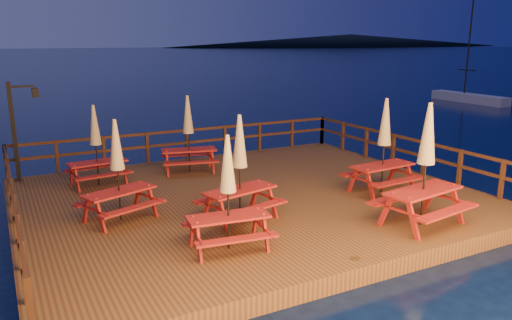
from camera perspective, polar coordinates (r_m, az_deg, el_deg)
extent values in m
plane|color=black|center=(13.97, -0.79, -5.62)|extent=(500.00, 500.00, 0.00)
cube|color=#4E2A19|center=(13.91, -0.79, -4.84)|extent=(12.00, 10.00, 0.40)
cylinder|color=#311D0F|center=(17.08, -25.35, -4.41)|extent=(0.24, 0.24, 1.40)
cylinder|color=#311D0F|center=(10.54, 11.04, -14.42)|extent=(0.24, 0.24, 1.40)
cylinder|color=#311D0F|center=(18.09, -7.43, -2.20)|extent=(0.24, 0.24, 1.40)
cylinder|color=#311D0F|center=(20.63, 7.28, -0.20)|extent=(0.24, 0.24, 1.40)
cube|color=#311D0F|center=(17.93, -7.88, 3.39)|extent=(11.70, 0.06, 0.09)
cube|color=#311D0F|center=(18.01, -7.84, 1.99)|extent=(11.70, 0.06, 0.09)
cube|color=#311D0F|center=(17.05, -22.75, 0.19)|extent=(0.10, 0.10, 1.10)
cube|color=#311D0F|center=(18.02, -7.83, 1.82)|extent=(0.10, 0.10, 1.10)
cube|color=#311D0F|center=(20.07, 4.82, 3.12)|extent=(0.10, 0.10, 1.10)
cube|color=#311D0F|center=(12.17, -26.19, -2.86)|extent=(0.06, 9.70, 0.09)
cube|color=#311D0F|center=(12.30, -25.97, -4.85)|extent=(0.06, 9.70, 0.09)
cube|color=#311D0F|center=(8.69, -24.80, -12.68)|extent=(0.10, 0.10, 1.10)
cube|color=#311D0F|center=(12.31, -25.94, -5.09)|extent=(0.10, 0.10, 1.10)
cube|color=#311D0F|center=(16.06, -26.55, -0.99)|extent=(0.10, 0.10, 1.10)
cube|color=#311D0F|center=(16.97, 17.08, 2.33)|extent=(0.06, 9.70, 0.09)
cube|color=#311D0F|center=(17.06, 16.98, 0.86)|extent=(0.06, 9.70, 0.09)
cube|color=#311D0F|center=(17.08, 16.97, 0.68)|extent=(0.10, 0.10, 1.10)
cube|color=#311D0F|center=(19.94, 9.16, 2.93)|extent=(0.10, 0.10, 1.10)
cube|color=black|center=(16.53, -25.94, 2.84)|extent=(0.12, 0.12, 3.00)
cube|color=black|center=(16.38, -25.21, 7.61)|extent=(0.70, 0.06, 0.06)
cube|color=black|center=(16.41, -23.92, 7.05)|extent=(0.18, 0.18, 0.28)
sphere|color=#FEBD65|center=(16.41, -23.92, 7.05)|extent=(0.14, 0.14, 0.14)
ellipsoid|color=black|center=(308.09, 10.79, 13.29)|extent=(230.40, 86.40, 7.00)
cube|color=silver|center=(40.56, 23.13, 6.41)|extent=(1.29, 6.37, 0.82)
cylinder|color=black|center=(40.61, 23.24, 12.77)|extent=(0.11, 0.11, 9.06)
cylinder|color=black|center=(40.67, 22.92, 9.47)|extent=(0.13, 1.63, 0.07)
cube|color=maroon|center=(14.38, 14.28, -0.61)|extent=(1.90, 0.85, 0.05)
cube|color=maroon|center=(14.87, 12.51, -1.26)|extent=(1.87, 0.41, 0.05)
cube|color=maroon|center=(14.05, 16.01, -2.36)|extent=(1.87, 0.41, 0.05)
cube|color=maroon|center=(14.18, 11.02, -2.25)|extent=(0.07, 0.11, 0.77)
cube|color=maroon|center=(13.71, 12.93, -2.90)|extent=(0.07, 0.11, 0.77)
cube|color=maroon|center=(15.24, 15.32, -1.37)|extent=(0.07, 0.11, 0.77)
cube|color=maroon|center=(14.81, 17.23, -1.94)|extent=(0.07, 0.11, 0.77)
cylinder|color=black|center=(14.26, 14.40, 1.40)|extent=(0.05, 0.05, 2.58)
cone|color=tan|center=(14.13, 14.57, 4.27)|extent=(0.37, 0.37, 1.29)
sphere|color=black|center=(14.05, 14.72, 6.67)|extent=(0.07, 0.07, 0.07)
cube|color=maroon|center=(10.23, -3.18, -6.48)|extent=(1.75, 0.87, 0.05)
cube|color=maroon|center=(10.83, -4.04, -6.90)|extent=(1.69, 0.48, 0.05)
cube|color=maroon|center=(9.84, -2.19, -9.06)|extent=(1.69, 0.48, 0.05)
cube|color=maroon|center=(10.47, -7.34, -8.14)|extent=(0.07, 0.10, 0.70)
cube|color=maroon|center=(9.92, -6.53, -9.40)|extent=(0.07, 0.10, 0.70)
cube|color=maroon|center=(10.84, -0.08, -7.25)|extent=(0.07, 0.10, 0.70)
cube|color=maroon|center=(10.30, 1.11, -8.40)|extent=(0.07, 0.10, 0.70)
cylinder|color=black|center=(10.08, -3.21, -4.00)|extent=(0.04, 0.04, 2.33)
cone|color=tan|center=(9.90, -3.26, -0.41)|extent=(0.33, 0.33, 1.16)
sphere|color=black|center=(9.79, -3.31, 2.66)|extent=(0.07, 0.07, 0.07)
cube|color=maroon|center=(15.35, -17.68, -0.24)|extent=(1.73, 0.83, 0.05)
cube|color=maroon|center=(15.94, -18.19, -0.81)|extent=(1.68, 0.45, 0.05)
cube|color=maroon|center=(14.91, -16.98, -1.70)|extent=(1.68, 0.45, 0.05)
cube|color=maroon|center=(15.55, -20.36, -1.60)|extent=(0.07, 0.10, 0.69)
cube|color=maroon|center=(14.98, -19.77, -2.12)|extent=(0.07, 0.10, 0.69)
cube|color=maroon|center=(15.92, -15.53, -0.90)|extent=(0.07, 0.10, 0.69)
cube|color=maroon|center=(15.36, -14.78, -1.38)|extent=(0.07, 0.10, 0.69)
cylinder|color=black|center=(15.25, -17.81, 1.44)|extent=(0.04, 0.04, 2.31)
cone|color=tan|center=(15.14, -17.98, 3.84)|extent=(0.33, 0.33, 1.16)
sphere|color=black|center=(15.06, -18.13, 5.85)|extent=(0.06, 0.06, 0.06)
cube|color=maroon|center=(12.11, 18.59, -3.31)|extent=(2.09, 1.06, 0.06)
cube|color=maroon|center=(12.57, 16.01, -4.08)|extent=(2.02, 0.60, 0.06)
cube|color=maroon|center=(11.86, 21.08, -5.56)|extent=(2.02, 0.60, 0.06)
cube|color=maroon|center=(11.80, 14.63, -5.59)|extent=(0.08, 0.12, 0.83)
cube|color=maroon|center=(11.39, 17.49, -6.50)|extent=(0.08, 0.12, 0.83)
cube|color=maroon|center=(13.08, 19.26, -4.01)|extent=(0.08, 0.12, 0.83)
cube|color=maroon|center=(12.71, 21.97, -4.76)|extent=(0.08, 0.12, 0.83)
cylinder|color=black|center=(11.96, 18.79, -0.77)|extent=(0.05, 0.05, 2.77)
cone|color=tan|center=(11.80, 19.08, 2.89)|extent=(0.40, 0.40, 1.39)
sphere|color=black|center=(11.71, 19.32, 5.98)|extent=(0.08, 0.08, 0.08)
cube|color=maroon|center=(12.25, -15.37, -3.48)|extent=(1.83, 1.21, 0.05)
cube|color=maroon|center=(12.80, -16.67, -4.16)|extent=(1.69, 0.83, 0.05)
cube|color=maroon|center=(11.88, -13.80, -5.36)|extent=(1.69, 0.83, 0.05)
cube|color=maroon|center=(12.28, -18.85, -5.43)|extent=(0.09, 0.11, 0.71)
cube|color=maroon|center=(11.76, -17.35, -6.16)|extent=(0.09, 0.11, 0.71)
cube|color=maroon|center=(12.97, -13.39, -4.03)|extent=(0.09, 0.11, 0.71)
cube|color=maroon|center=(12.48, -11.75, -4.65)|extent=(0.09, 0.11, 0.71)
cylinder|color=black|center=(12.12, -15.51, -1.34)|extent=(0.04, 0.04, 2.36)
cone|color=tan|center=(11.97, -15.72, 1.72)|extent=(0.34, 0.34, 1.18)
sphere|color=black|center=(11.88, -15.89, 4.31)|extent=(0.07, 0.07, 0.07)
cube|color=maroon|center=(11.83, -1.85, -3.43)|extent=(1.88, 1.06, 0.05)
cube|color=maroon|center=(12.37, -3.56, -4.12)|extent=(1.79, 0.66, 0.05)
cube|color=maroon|center=(11.49, 0.02, -5.50)|extent=(1.79, 0.66, 0.05)
cube|color=maroon|center=(11.78, -5.65, -5.47)|extent=(0.08, 0.11, 0.74)
cube|color=maroon|center=(11.28, -3.74, -6.31)|extent=(0.08, 0.11, 0.74)
cube|color=maroon|center=(12.63, -0.14, -4.06)|extent=(0.08, 0.11, 0.74)
cube|color=maroon|center=(12.17, 1.86, -4.77)|extent=(0.08, 0.11, 0.74)
cylinder|color=black|center=(11.70, -1.87, -1.12)|extent=(0.04, 0.04, 2.47)
cone|color=tan|center=(11.54, -1.89, 2.19)|extent=(0.35, 0.35, 1.23)
sphere|color=black|center=(11.44, -1.92, 5.00)|extent=(0.07, 0.07, 0.07)
cube|color=maroon|center=(16.26, -7.68, 1.16)|extent=(1.85, 1.07, 0.05)
cube|color=maroon|center=(16.89, -7.87, 0.62)|extent=(1.75, 0.68, 0.05)
cube|color=maroon|center=(15.77, -7.40, -0.31)|extent=(1.75, 0.68, 0.05)
cube|color=maroon|center=(16.59, -10.25, 0.03)|extent=(0.08, 0.11, 0.72)
cube|color=maroon|center=(15.98, -10.08, -0.49)|extent=(0.08, 0.11, 0.72)
cube|color=maroon|center=(16.74, -5.30, 0.32)|extent=(0.08, 0.11, 0.72)
cube|color=maroon|center=(16.13, -4.95, -0.19)|extent=(0.08, 0.11, 0.72)
cylinder|color=black|center=(16.17, -7.73, 2.83)|extent=(0.04, 0.04, 2.41)
cone|color=tan|center=(16.05, -7.81, 5.20)|extent=(0.35, 0.35, 1.21)
sphere|color=black|center=(15.98, -7.87, 7.18)|extent=(0.07, 0.07, 0.07)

